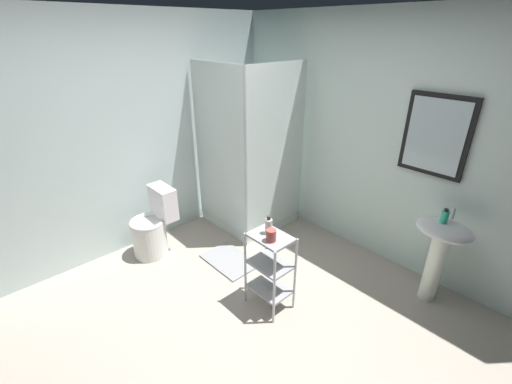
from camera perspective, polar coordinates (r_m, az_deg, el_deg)
name	(u,v)px	position (r m, az deg, el deg)	size (l,w,h in m)	color
ground_plane	(241,327)	(3.14, -2.55, -21.62)	(4.20, 4.20, 0.02)	#A4998B
wall_back	(375,141)	(3.75, 19.37, 8.00)	(4.20, 0.14, 2.50)	silver
wall_left	(125,139)	(3.90, -21.11, 8.33)	(0.10, 4.20, 2.50)	silver
shower_stall	(249,191)	(4.25, -1.18, 0.10)	(0.92, 0.92, 2.00)	white
pedestal_sink	(440,246)	(3.43, 28.43, -7.96)	(0.46, 0.37, 0.81)	white
sink_faucet	(453,214)	(3.40, 30.12, -3.14)	(0.03, 0.03, 0.10)	silver
toilet	(153,228)	(3.94, -16.87, -5.77)	(0.37, 0.49, 0.76)	white
storage_cart	(270,266)	(3.04, 2.36, -12.20)	(0.38, 0.28, 0.74)	silver
hand_soap_bottle	(445,217)	(3.29, 29.05, -3.62)	(0.06, 0.06, 0.13)	#2DBC99
lotion_bottle_white	(269,226)	(2.86, 2.12, -5.69)	(0.06, 0.06, 0.17)	white
rinse_cup	(271,235)	(2.78, 2.54, -7.27)	(0.08, 0.08, 0.10)	#B24742
bath_mat	(230,260)	(3.82, -4.43, -11.31)	(0.60, 0.40, 0.02)	gray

